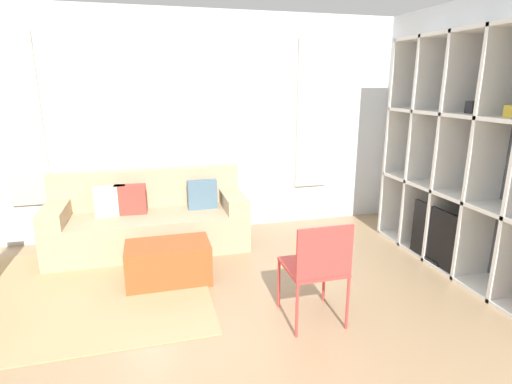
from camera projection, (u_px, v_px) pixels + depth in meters
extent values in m
cube|color=silver|center=(180.00, 126.00, 4.89)|extent=(6.85, 0.07, 2.70)
cube|color=silver|center=(180.00, 118.00, 4.82)|extent=(3.11, 0.01, 1.60)
cube|color=beige|center=(21.00, 122.00, 4.38)|extent=(0.44, 0.03, 1.90)
cube|color=beige|center=(312.00, 116.00, 5.24)|extent=(0.44, 0.03, 1.90)
cube|color=silver|center=(471.00, 134.00, 4.13)|extent=(0.07, 4.29, 2.70)
cube|color=tan|center=(68.00, 292.00, 3.67)|extent=(2.52, 1.99, 0.01)
cube|color=#515660|center=(486.00, 156.00, 3.91)|extent=(0.02, 2.20, 2.35)
cube|color=white|center=(487.00, 161.00, 3.65)|extent=(0.43, 0.04, 2.35)
cube|color=white|center=(453.00, 153.00, 4.06)|extent=(0.43, 0.04, 2.35)
cube|color=white|center=(424.00, 146.00, 4.47)|extent=(0.43, 0.04, 2.35)
cube|color=white|center=(401.00, 141.00, 4.88)|extent=(0.43, 0.04, 2.35)
cube|color=white|center=(453.00, 266.00, 4.16)|extent=(0.43, 2.20, 0.04)
cube|color=white|center=(463.00, 196.00, 3.96)|extent=(0.43, 2.20, 0.04)
cube|color=white|center=(475.00, 116.00, 3.75)|extent=(0.43, 2.20, 0.04)
cube|color=white|center=(487.00, 28.00, 3.55)|extent=(0.43, 2.20, 0.04)
cube|color=black|center=(435.00, 235.00, 4.15)|extent=(0.04, 0.71, 0.59)
cube|color=black|center=(433.00, 260.00, 4.23)|extent=(0.10, 0.24, 0.03)
cube|color=gold|center=(512.00, 111.00, 3.34)|extent=(0.10, 0.10, 0.10)
cube|color=#232328|center=(472.00, 107.00, 3.75)|extent=(0.09, 0.09, 0.12)
cube|color=tan|center=(151.00, 231.00, 4.61)|extent=(2.18, 0.83, 0.42)
cube|color=tan|center=(148.00, 188.00, 4.80)|extent=(2.18, 0.18, 0.45)
cube|color=tan|center=(55.00, 213.00, 4.29)|extent=(0.24, 0.77, 0.18)
cube|color=tan|center=(233.00, 200.00, 4.77)|extent=(0.24, 0.77, 0.18)
cube|color=slate|center=(202.00, 195.00, 4.70)|extent=(0.34, 0.13, 0.34)
cube|color=beige|center=(110.00, 201.00, 4.45)|extent=(0.35, 0.16, 0.34)
cube|color=#AD3D33|center=(131.00, 199.00, 4.50)|extent=(0.35, 0.14, 0.34)
cube|color=#B74C23|center=(169.00, 262.00, 3.84)|extent=(0.79, 0.44, 0.39)
cylinder|color=#CC3D38|center=(324.00, 278.00, 3.49)|extent=(0.02, 0.02, 0.44)
cylinder|color=#CC3D38|center=(279.00, 284.00, 3.38)|extent=(0.02, 0.02, 0.44)
cylinder|color=#CC3D38|center=(348.00, 303.00, 3.08)|extent=(0.02, 0.02, 0.44)
cylinder|color=#CC3D38|center=(297.00, 311.00, 2.98)|extent=(0.02, 0.02, 0.44)
cube|color=#CC3D38|center=(313.00, 267.00, 3.17)|extent=(0.44, 0.46, 0.02)
cube|color=#CC3D38|center=(325.00, 253.00, 2.92)|extent=(0.44, 0.02, 0.40)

